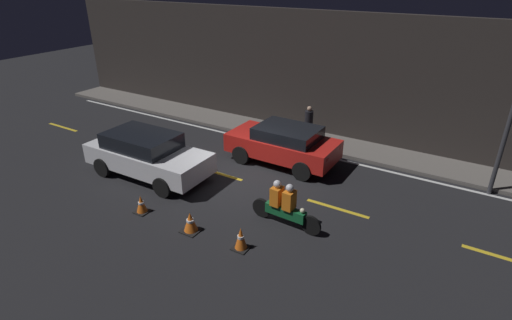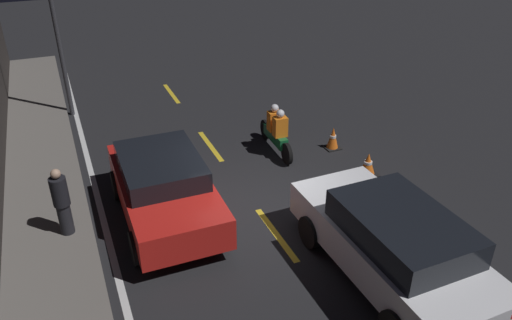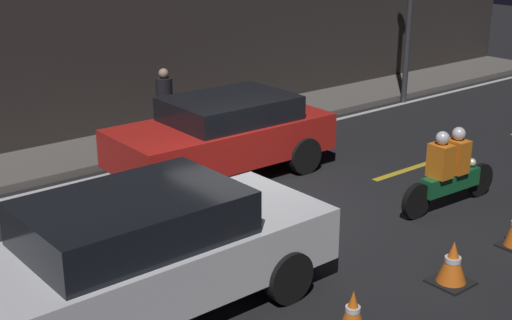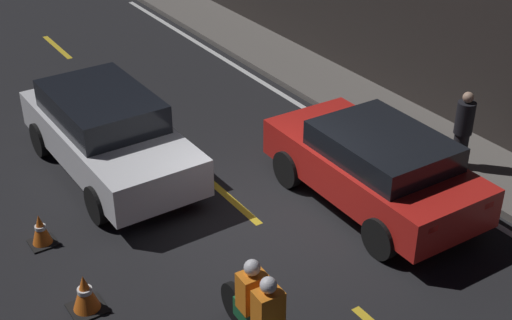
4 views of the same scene
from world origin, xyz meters
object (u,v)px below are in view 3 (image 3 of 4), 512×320
at_px(motorcycle, 449,171).
at_px(pedestrian, 165,105).
at_px(traffic_cone_near, 353,313).
at_px(sedan_white, 148,250).
at_px(taxi_red, 223,133).
at_px(traffic_cone_mid, 453,263).

height_order(motorcycle, pedestrian, pedestrian).
distance_m(traffic_cone_near, pedestrian, 7.68).
bearing_deg(sedan_white, pedestrian, 55.45).
relative_size(sedan_white, taxi_red, 1.11).
bearing_deg(motorcycle, sedan_white, -179.73).
bearing_deg(motorcycle, traffic_cone_near, -154.76).
relative_size(sedan_white, traffic_cone_mid, 7.56).
bearing_deg(traffic_cone_mid, pedestrian, 88.46).
xyz_separation_m(taxi_red, pedestrian, (0.06, 2.10, 0.11)).
bearing_deg(traffic_cone_near, traffic_cone_mid, 0.49).
distance_m(taxi_red, traffic_cone_near, 5.67).
xyz_separation_m(sedan_white, motorcycle, (5.53, -0.22, -0.20)).
relative_size(traffic_cone_near, pedestrian, 0.37).
relative_size(motorcycle, traffic_cone_mid, 3.65).
bearing_deg(motorcycle, pedestrian, 110.70).
relative_size(traffic_cone_mid, pedestrian, 0.40).
bearing_deg(pedestrian, traffic_cone_mid, -91.54).
bearing_deg(taxi_red, sedan_white, 43.83).
bearing_deg(traffic_cone_near, taxi_red, 68.90).
bearing_deg(traffic_cone_mid, sedan_white, 151.78).
bearing_deg(traffic_cone_near, sedan_white, 130.00).
bearing_deg(sedan_white, traffic_cone_near, -50.84).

